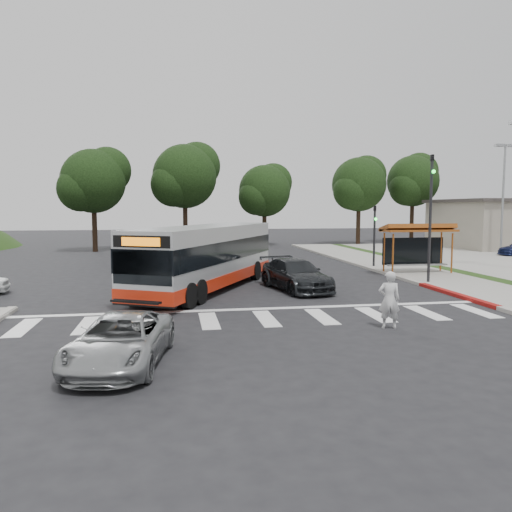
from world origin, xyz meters
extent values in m
plane|color=black|center=(0.00, 0.00, 0.00)|extent=(140.00, 140.00, 0.00)
cube|color=gray|center=(11.00, 8.00, 0.06)|extent=(4.00, 40.00, 0.12)
cube|color=#9E9991|center=(9.00, 8.00, 0.07)|extent=(0.30, 40.00, 0.15)
cube|color=maroon|center=(9.00, -2.00, 0.08)|extent=(0.32, 6.00, 0.15)
cube|color=silver|center=(0.00, -5.00, 0.01)|extent=(18.00, 2.60, 0.01)
cylinder|color=#964A19|center=(9.00, 4.40, 1.27)|extent=(0.10, 0.10, 2.30)
cylinder|color=#964A19|center=(12.60, 4.40, 1.27)|extent=(0.10, 0.10, 2.30)
cylinder|color=#964A19|center=(9.00, 5.60, 1.27)|extent=(0.10, 0.10, 2.30)
cylinder|color=#964A19|center=(12.60, 5.60, 1.27)|extent=(0.10, 0.10, 2.30)
cube|color=#964A19|center=(10.80, 5.00, 2.57)|extent=(4.20, 1.60, 0.12)
cube|color=#964A19|center=(10.80, 5.05, 2.72)|extent=(4.20, 1.32, 0.51)
cube|color=black|center=(10.80, 5.60, 1.32)|extent=(3.80, 0.06, 1.60)
cube|color=gray|center=(10.80, 5.00, 0.57)|extent=(3.60, 0.40, 0.08)
cylinder|color=black|center=(9.60, 1.50, 3.25)|extent=(0.14, 0.14, 6.50)
imported|color=black|center=(9.60, 1.50, 6.00)|extent=(0.16, 0.20, 1.00)
sphere|color=#19E533|center=(9.60, 1.32, 5.65)|extent=(0.18, 0.18, 0.18)
cylinder|color=black|center=(9.60, 8.50, 2.00)|extent=(0.14, 0.14, 4.00)
imported|color=black|center=(9.60, 8.50, 3.50)|extent=(0.16, 0.20, 1.00)
sphere|color=#19E533|center=(9.60, 8.32, 3.15)|extent=(0.18, 0.18, 0.18)
cylinder|color=gray|center=(24.00, 16.00, 4.60)|extent=(0.18, 0.18, 9.00)
cube|color=gray|center=(23.45, 16.00, 9.00)|extent=(0.80, 0.35, 0.22)
cube|color=gray|center=(24.55, 16.00, 9.00)|extent=(0.80, 0.35, 0.22)
cylinder|color=black|center=(16.00, 28.00, 2.30)|extent=(0.44, 0.44, 4.40)
sphere|color=black|center=(16.00, 28.00, 6.30)|extent=(5.60, 5.60, 5.60)
sphere|color=black|center=(17.12, 28.84, 7.30)|extent=(4.20, 4.20, 4.20)
sphere|color=black|center=(15.02, 27.30, 5.60)|extent=(3.92, 3.92, 3.92)
cylinder|color=black|center=(23.00, 30.00, 2.42)|extent=(0.44, 0.44, 4.84)
sphere|color=black|center=(23.00, 30.00, 6.82)|extent=(5.60, 5.60, 5.60)
sphere|color=black|center=(24.12, 30.84, 7.92)|extent=(4.20, 4.20, 4.20)
sphere|color=black|center=(22.02, 29.30, 6.05)|extent=(3.92, 3.92, 3.92)
cylinder|color=black|center=(-2.00, 26.00, 2.42)|extent=(0.44, 0.44, 4.84)
sphere|color=black|center=(-2.00, 26.00, 6.82)|extent=(6.00, 6.00, 6.00)
sphere|color=black|center=(-0.80, 26.90, 7.92)|extent=(4.50, 4.50, 4.50)
sphere|color=black|center=(-3.05, 25.25, 6.05)|extent=(4.20, 4.20, 4.20)
cylinder|color=black|center=(6.00, 28.00, 1.98)|extent=(0.44, 0.44, 3.96)
sphere|color=black|center=(6.00, 28.00, 5.58)|extent=(5.20, 5.20, 5.20)
sphere|color=black|center=(7.04, 28.78, 6.48)|extent=(3.90, 3.90, 3.90)
sphere|color=black|center=(5.09, 27.35, 4.95)|extent=(3.64, 3.64, 3.64)
cylinder|color=black|center=(-10.00, 24.00, 2.20)|extent=(0.44, 0.44, 4.40)
sphere|color=black|center=(-10.00, 24.00, 6.20)|extent=(5.60, 5.60, 5.60)
sphere|color=black|center=(-8.88, 24.84, 7.20)|extent=(4.20, 4.20, 4.20)
sphere|color=black|center=(-10.98, 23.30, 5.50)|extent=(3.92, 3.92, 3.92)
imported|color=silver|center=(3.62, -7.02, 0.93)|extent=(0.77, 0.61, 1.85)
imported|color=black|center=(2.50, 0.81, 0.73)|extent=(3.00, 5.31, 1.45)
imported|color=#959899|center=(-4.48, -9.49, 0.62)|extent=(2.74, 4.72, 1.24)
camera|label=1|loc=(-3.17, -21.81, 3.84)|focal=35.00mm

